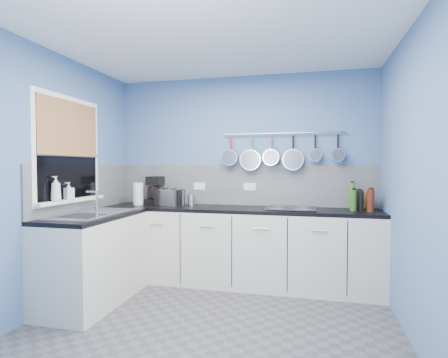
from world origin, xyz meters
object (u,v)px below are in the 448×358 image
at_px(paper_towel, 138,194).
at_px(coffee_maker, 154,190).
at_px(soap_bottle_b, 69,191).
at_px(hob, 291,208).
at_px(toaster, 169,197).
at_px(canister, 191,200).
at_px(soap_bottle_a, 56,189).

distance_m(paper_towel, coffee_maker, 0.21).
height_order(soap_bottle_b, hob, soap_bottle_b).
height_order(soap_bottle_b, toaster, soap_bottle_b).
relative_size(coffee_maker, hob, 0.63).
bearing_deg(paper_towel, coffee_maker, 36.07).
distance_m(paper_towel, toaster, 0.41).
distance_m(coffee_maker, toaster, 0.27).
distance_m(toaster, canister, 0.27).
distance_m(paper_towel, hob, 1.89).
relative_size(soap_bottle_b, toaster, 0.55).
height_order(paper_towel, coffee_maker, coffee_maker).
bearing_deg(soap_bottle_b, toaster, 56.20).
relative_size(soap_bottle_a, soap_bottle_b, 1.39).
relative_size(soap_bottle_a, toaster, 0.77).
distance_m(soap_bottle_b, paper_towel, 1.01).
bearing_deg(coffee_maker, hob, -5.27).
bearing_deg(coffee_maker, paper_towel, -145.66).
bearing_deg(soap_bottle_b, hob, 24.68).
bearing_deg(toaster, soap_bottle_b, -104.43).
bearing_deg(hob, paper_towel, -179.59).
bearing_deg(coffee_maker, soap_bottle_b, -112.94).
height_order(canister, hob, canister).
bearing_deg(hob, toaster, 179.52).
xyz_separation_m(paper_towel, coffee_maker, (0.16, 0.12, 0.04)).
relative_size(paper_towel, hob, 0.49).
xyz_separation_m(toaster, hob, (1.48, -0.01, -0.09)).
bearing_deg(soap_bottle_a, coffee_maker, 71.63).
bearing_deg(canister, toaster, -159.45).
relative_size(soap_bottle_b, coffee_maker, 0.49).
height_order(soap_bottle_b, coffee_maker, coffee_maker).
height_order(soap_bottle_a, soap_bottle_b, soap_bottle_a).
bearing_deg(toaster, canister, 39.92).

